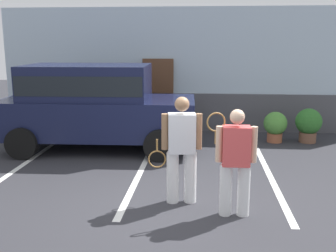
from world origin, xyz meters
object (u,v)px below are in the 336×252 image
Objects in this scene: tennis_player_woman at (235,161)px; potted_plant_by_porch at (275,125)px; tennis_player_man at (181,149)px; potted_plant_secondary at (308,124)px; parked_suv at (94,103)px.

potted_plant_by_porch is at bearing -107.74° from tennis_player_woman.
tennis_player_man is 2.18× the size of potted_plant_by_porch.
potted_plant_secondary reaches higher than potted_plant_by_porch.
parked_suv reaches higher than tennis_player_man.
parked_suv reaches higher than tennis_player_woman.
tennis_player_man reaches higher than potted_plant_secondary.
potted_plant_secondary is (0.86, 0.06, 0.05)m from potted_plant_by_porch.
parked_suv is 2.85× the size of tennis_player_woman.
potted_plant_secondary is at bearing 10.05° from parked_suv.
parked_suv is 5.23× the size of potted_plant_secondary.
parked_suv is 5.82× the size of potted_plant_by_porch.
tennis_player_man is 1.96× the size of potted_plant_secondary.
parked_suv is 2.66× the size of tennis_player_man.
potted_plant_by_porch is (4.50, 1.07, -0.70)m from parked_suv.
potted_plant_secondary is (5.36, 1.13, -0.65)m from parked_suv.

